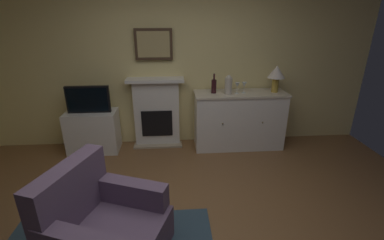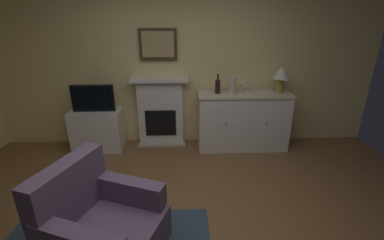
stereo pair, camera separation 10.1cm
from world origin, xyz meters
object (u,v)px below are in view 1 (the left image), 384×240
object	(u,v)px
tv_cabinet	(93,131)
fireplace_unit	(157,112)
sideboard_cabinet	(239,120)
wine_bottle	(214,86)
wine_glass_left	(237,85)
armchair	(103,229)
framed_picture	(154,44)
wine_glass_center	(244,85)
vase_decorative	(228,85)
tv_set	(88,99)
table_lamp	(276,74)

from	to	relation	value
tv_cabinet	fireplace_unit	bearing A→B (deg)	9.45
sideboard_cabinet	tv_cabinet	bearing A→B (deg)	179.62
sideboard_cabinet	wine_bottle	bearing A→B (deg)	178.01
wine_glass_left	tv_cabinet	world-z (taller)	wine_glass_left
armchair	sideboard_cabinet	bearing A→B (deg)	52.59
framed_picture	tv_cabinet	bearing A→B (deg)	-167.99
sideboard_cabinet	tv_cabinet	distance (m)	2.26
wine_glass_center	wine_bottle	bearing A→B (deg)	176.25
framed_picture	vase_decorative	xyz separation A→B (m)	(1.08, -0.27, -0.55)
wine_glass_left	tv_cabinet	distance (m)	2.30
vase_decorative	tv_set	size ratio (longest dim) A/B	0.45
fireplace_unit	armchair	world-z (taller)	fireplace_unit
wine_glass_left	vase_decorative	distance (m)	0.14
wine_bottle	vase_decorative	distance (m)	0.22
fireplace_unit	vase_decorative	bearing A→B (deg)	-11.89
framed_picture	tv_set	bearing A→B (deg)	-166.69
wine_glass_left	tv_set	size ratio (longest dim) A/B	0.27
vase_decorative	tv_set	world-z (taller)	vase_decorative
table_lamp	wine_bottle	distance (m)	0.95
wine_glass_center	tv_set	bearing A→B (deg)	179.82
vase_decorative	tv_cabinet	bearing A→B (deg)	178.19
armchair	wine_glass_left	bearing A→B (deg)	53.36
vase_decorative	tv_cabinet	world-z (taller)	vase_decorative
fireplace_unit	armchair	size ratio (longest dim) A/B	1.07
wine_glass_center	tv_set	size ratio (longest dim) A/B	0.27
wine_glass_center	tv_set	xyz separation A→B (m)	(-2.30, 0.01, -0.18)
wine_glass_left	armchair	world-z (taller)	wine_glass_left
tv_cabinet	tv_set	xyz separation A→B (m)	(-0.00, -0.02, 0.52)
table_lamp	wine_glass_center	world-z (taller)	table_lamp
sideboard_cabinet	armchair	xyz separation A→B (m)	(-1.62, -2.11, -0.07)
vase_decorative	table_lamp	bearing A→B (deg)	3.94
wine_glass_center	tv_cabinet	xyz separation A→B (m)	(-2.30, 0.03, -0.70)
sideboard_cabinet	table_lamp	size ratio (longest dim) A/B	3.50
wine_glass_left	table_lamp	bearing A→B (deg)	3.08
fireplace_unit	vase_decorative	xyz separation A→B (m)	(1.08, -0.23, 0.48)
vase_decorative	tv_cabinet	distance (m)	2.18
wine_bottle	tv_cabinet	bearing A→B (deg)	179.98
tv_cabinet	armchair	bearing A→B (deg)	-73.16
vase_decorative	tv_cabinet	size ratio (longest dim) A/B	0.37
fireplace_unit	table_lamp	bearing A→B (deg)	-5.61
sideboard_cabinet	tv_set	xyz separation A→B (m)	(-2.26, -0.01, 0.39)
table_lamp	armchair	bearing A→B (deg)	-135.32
fireplace_unit	table_lamp	xyz separation A→B (m)	(1.80, -0.18, 0.62)
table_lamp	wine_bottle	size ratio (longest dim) A/B	1.38
fireplace_unit	tv_cabinet	xyz separation A→B (m)	(-0.98, -0.16, -0.23)
framed_picture	wine_glass_left	bearing A→B (deg)	-11.81
tv_set	table_lamp	bearing A→B (deg)	0.17
framed_picture	wine_glass_center	bearing A→B (deg)	-10.17
fireplace_unit	framed_picture	distance (m)	1.04
table_lamp	vase_decorative	size ratio (longest dim) A/B	1.42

